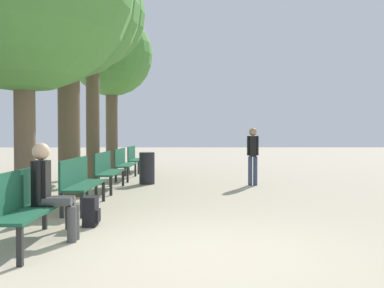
# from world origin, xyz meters

# --- Properties ---
(ground_plane) EXTENTS (80.00, 80.00, 0.00)m
(ground_plane) POSITION_xyz_m (0.00, 0.00, 0.00)
(ground_plane) COLOR #B7A88E
(bench_row_0) EXTENTS (0.43, 1.87, 0.96)m
(bench_row_0) POSITION_xyz_m (-2.03, 0.40, 0.56)
(bench_row_0) COLOR #195138
(bench_row_0) RESTS_ON ground_plane
(bench_row_1) EXTENTS (0.43, 1.87, 0.96)m
(bench_row_1) POSITION_xyz_m (-2.03, 3.03, 0.56)
(bench_row_1) COLOR #195138
(bench_row_1) RESTS_ON ground_plane
(bench_row_2) EXTENTS (0.43, 1.87, 0.96)m
(bench_row_2) POSITION_xyz_m (-2.03, 5.66, 0.56)
(bench_row_2) COLOR #195138
(bench_row_2) RESTS_ON ground_plane
(bench_row_3) EXTENTS (0.43, 1.87, 0.96)m
(bench_row_3) POSITION_xyz_m (-2.03, 8.29, 0.56)
(bench_row_3) COLOR #195138
(bench_row_3) RESTS_ON ground_plane
(bench_row_4) EXTENTS (0.43, 1.87, 0.96)m
(bench_row_4) POSITION_xyz_m (-2.03, 10.93, 0.56)
(bench_row_4) COLOR #195138
(bench_row_4) RESTS_ON ground_plane
(tree_row_1) EXTENTS (3.23, 3.23, 5.91)m
(tree_row_1) POSITION_xyz_m (-2.69, 4.66, 4.23)
(tree_row_1) COLOR brown
(tree_row_1) RESTS_ON ground_plane
(tree_row_2) EXTENTS (2.97, 2.97, 6.25)m
(tree_row_2) POSITION_xyz_m (-2.69, 7.05, 4.71)
(tree_row_2) COLOR brown
(tree_row_2) RESTS_ON ground_plane
(tree_row_3) EXTENTS (2.86, 2.86, 5.61)m
(tree_row_3) POSITION_xyz_m (-2.69, 9.98, 4.12)
(tree_row_3) COLOR brown
(tree_row_3) RESTS_ON ground_plane
(person_seated) EXTENTS (0.60, 0.34, 1.30)m
(person_seated) POSITION_xyz_m (-1.80, 0.60, 0.69)
(person_seated) COLOR #4C4C4C
(person_seated) RESTS_ON ground_plane
(backpack) EXTENTS (0.23, 0.30, 0.45)m
(backpack) POSITION_xyz_m (-1.47, 1.52, 0.22)
(backpack) COLOR black
(backpack) RESTS_ON ground_plane
(pedestrian_near) EXTENTS (0.32, 0.23, 1.58)m
(pedestrian_near) POSITION_xyz_m (1.78, 6.69, 0.91)
(pedestrian_near) COLOR #384260
(pedestrian_near) RESTS_ON ground_plane
(trash_bin) EXTENTS (0.43, 0.43, 0.90)m
(trash_bin) POSITION_xyz_m (-1.16, 7.03, 0.45)
(trash_bin) COLOR #232328
(trash_bin) RESTS_ON ground_plane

